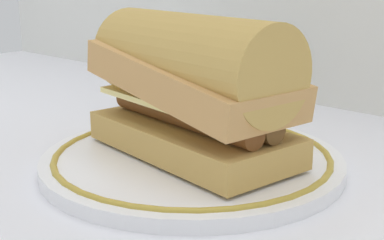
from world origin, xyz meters
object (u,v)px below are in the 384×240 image
object	(u,v)px
drinking_glass	(155,75)
salt_shaker	(264,82)
sausage_sandwich	(192,84)
plate	(192,159)

from	to	relation	value
drinking_glass	salt_shaker	xyz separation A→B (m)	(0.10, 0.10, -0.01)
sausage_sandwich	drinking_glass	world-z (taller)	sausage_sandwich
sausage_sandwich	plate	bearing A→B (deg)	0.00
sausage_sandwich	salt_shaker	distance (m)	0.24
plate	sausage_sandwich	size ratio (longest dim) A/B	1.30
plate	sausage_sandwich	xyz separation A→B (m)	(0.00, 0.00, 0.07)
drinking_glass	salt_shaker	distance (m)	0.14
plate	drinking_glass	size ratio (longest dim) A/B	2.62
sausage_sandwich	drinking_glass	bearing A→B (deg)	153.05
sausage_sandwich	salt_shaker	world-z (taller)	sausage_sandwich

